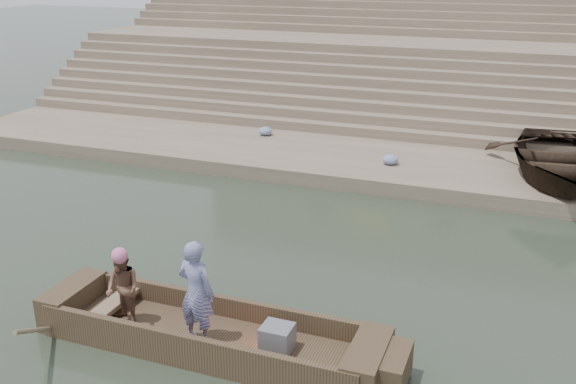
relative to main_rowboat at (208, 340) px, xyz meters
The scene contains 12 objects.
ground 3.05m from the main_rowboat, 32.09° to the left, with size 120.00×120.00×0.00m, color #2B3729.
lower_landing 9.96m from the main_rowboat, 74.99° to the left, with size 32.00×4.00×0.40m, color gray.
mid_landing 17.36m from the main_rowboat, 81.43° to the left, with size 32.00×3.00×2.80m, color gray.
upper_landing 24.38m from the main_rowboat, 83.90° to the left, with size 32.00×3.00×5.20m, color gray.
ghat_steps 19.06m from the main_rowboat, 82.19° to the left, with size 32.00×11.00×5.20m.
main_rowboat is the anchor object (origin of this frame).
rowboat_trim 0.29m from the main_rowboat, ahead, with size 6.04×2.63×1.93m.
standing_man 0.97m from the main_rowboat, 105.44° to the right, with size 0.61×0.40×1.67m, color navy.
rowing_man 1.58m from the main_rowboat, behind, with size 0.61×0.48×1.26m, color #216444.
television 1.19m from the main_rowboat, ahead, with size 0.46×0.42×0.40m.
beached_rowboat 10.95m from the main_rowboat, 61.98° to the left, with size 3.60×5.05×1.05m, color #2D2116.
cloth_bundles 10.46m from the main_rowboat, 73.09° to the left, with size 12.94×2.08×0.26m.
Camera 1 is at (1.71, -9.33, 5.76)m, focal length 40.35 mm.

